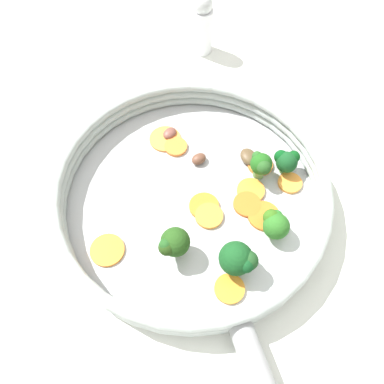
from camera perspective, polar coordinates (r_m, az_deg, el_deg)
name	(u,v)px	position (r m, az deg, el deg)	size (l,w,h in m)	color
ground_plane	(192,202)	(0.51, 0.00, -1.49)	(4.00, 4.00, 0.00)	white
skillet	(192,200)	(0.50, 0.00, -1.18)	(0.34, 0.34, 0.01)	#B2B5B7
skillet_rim_wall	(192,190)	(0.48, 0.00, 0.30)	(0.35, 0.35, 0.04)	#AFBBB6
skillet_rivet_left	(196,325)	(0.44, 0.56, -19.65)	(0.01, 0.01, 0.01)	#B0B6B6
skillet_rivet_right	(273,299)	(0.45, 12.18, -15.72)	(0.01, 0.01, 0.01)	#AEB3BA
carrot_slice_0	(205,206)	(0.49, 1.96, -2.18)	(0.04, 0.04, 0.00)	orange
carrot_slice_1	(108,250)	(0.48, -12.66, -8.62)	(0.04, 0.04, 0.00)	orange
carrot_slice_2	(264,216)	(0.49, 10.99, -3.57)	(0.04, 0.04, 0.00)	orange
carrot_slice_3	(248,204)	(0.50, 8.51, -1.86)	(0.04, 0.04, 0.01)	orange
carrot_slice_4	(261,165)	(0.53, 10.44, 4.13)	(0.04, 0.04, 0.01)	orange
carrot_slice_5	(251,190)	(0.51, 9.05, 0.24)	(0.04, 0.04, 0.00)	orange
carrot_slice_6	(177,147)	(0.54, -2.37, 6.92)	(0.03, 0.03, 0.00)	orange
carrot_slice_7	(230,289)	(0.45, 5.86, -14.44)	(0.04, 0.04, 0.00)	orange
carrot_slice_8	(166,139)	(0.55, -4.02, 8.08)	(0.05, 0.05, 0.00)	#F9933D
carrot_slice_9	(291,183)	(0.53, 14.80, 1.37)	(0.03, 0.03, 0.00)	orange
carrot_slice_10	(210,216)	(0.48, 2.73, -3.64)	(0.04, 0.04, 0.01)	orange
broccoli_floret_0	(287,161)	(0.52, 14.30, 4.62)	(0.03, 0.03, 0.04)	#5F8C42
broccoli_floret_1	(174,243)	(0.44, -2.70, -7.81)	(0.04, 0.04, 0.05)	#80A761
broccoli_floret_2	(276,224)	(0.47, 12.67, -4.78)	(0.04, 0.03, 0.04)	#72A44E
broccoli_floret_3	(262,165)	(0.50, 10.60, 4.09)	(0.04, 0.03, 0.04)	#659248
broccoli_floret_4	(239,259)	(0.44, 7.21, -10.14)	(0.04, 0.05, 0.05)	#7FA054
mushroom_piece_0	(249,157)	(0.53, 8.73, 5.31)	(0.03, 0.02, 0.01)	brown
mushroom_piece_1	(200,159)	(0.52, 1.17, 5.07)	(0.02, 0.02, 0.01)	brown
mushroom_piece_2	(170,133)	(0.55, -3.32, 8.94)	(0.02, 0.02, 0.01)	brown
salt_shaker	(203,25)	(0.68, 1.65, 24.14)	(0.04, 0.04, 0.10)	white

